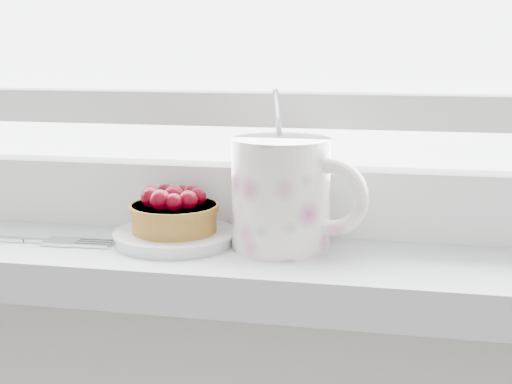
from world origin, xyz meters
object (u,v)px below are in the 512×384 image
(raspberry_tart, at_px, (174,212))
(fork, at_px, (9,239))
(floral_mug, at_px, (285,192))
(saucer, at_px, (175,237))

(raspberry_tart, relative_size, fork, 0.41)
(floral_mug, bearing_deg, fork, -173.59)
(fork, bearing_deg, saucer, 9.51)
(saucer, height_order, raspberry_tart, raspberry_tart)
(saucer, bearing_deg, floral_mug, 1.64)
(saucer, bearing_deg, raspberry_tart, -137.88)
(fork, bearing_deg, raspberry_tart, 9.43)
(saucer, distance_m, raspberry_tart, 0.03)
(floral_mug, xyz_separation_m, fork, (-0.28, -0.03, -0.05))
(raspberry_tart, bearing_deg, fork, -170.57)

